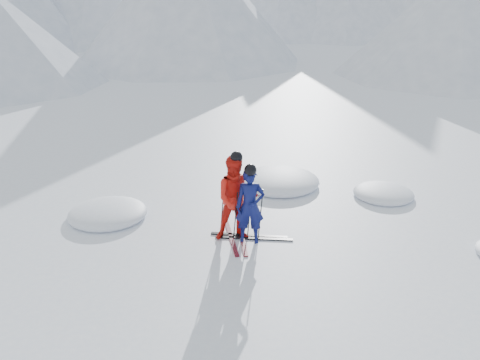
{
  "coord_description": "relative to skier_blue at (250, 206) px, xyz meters",
  "views": [
    {
      "loc": [
        -1.98,
        -10.08,
        5.24
      ],
      "look_at": [
        -1.51,
        0.5,
        1.1
      ],
      "focal_mm": 38.0,
      "sensor_mm": 36.0,
      "label": 1
    }
  ],
  "objects": [
    {
      "name": "pole_blue_right",
      "position": [
        0.25,
        0.25,
        -0.28
      ],
      "size": [
        0.11,
        0.07,
        1.11
      ],
      "primitive_type": "cylinder",
      "rotation": [
        -0.04,
        0.08,
        0.0
      ],
      "color": "black",
      "rests_on": "ground"
    },
    {
      "name": "skier_red",
      "position": [
        -0.28,
        0.17,
        0.11
      ],
      "size": [
        0.97,
        0.79,
        1.89
      ],
      "primitive_type": "imported",
      "rotation": [
        0.0,
        0.0,
        0.08
      ],
      "color": "red",
      "rests_on": "ground"
    },
    {
      "name": "ski_worn_right",
      "position": [
        -0.16,
        0.17,
        -0.82
      ],
      "size": [
        0.17,
        1.7,
        0.03
      ],
      "primitive_type": "cube",
      "rotation": [
        0.0,
        0.0,
        0.05
      ],
      "color": "black",
      "rests_on": "ground"
    },
    {
      "name": "pole_blue_left",
      "position": [
        -0.3,
        0.15,
        -0.28
      ],
      "size": [
        0.11,
        0.08,
        1.11
      ],
      "primitive_type": "cylinder",
      "rotation": [
        0.05,
        0.08,
        0.0
      ],
      "color": "black",
      "rests_on": "ground"
    },
    {
      "name": "ground",
      "position": [
        1.33,
        0.34,
        -0.83
      ],
      "size": [
        160.0,
        160.0,
        0.0
      ],
      "primitive_type": "plane",
      "color": "white",
      "rests_on": "ground"
    },
    {
      "name": "pole_red_right",
      "position": [
        0.02,
        0.32,
        -0.2
      ],
      "size": [
        0.12,
        0.09,
        1.26
      ],
      "primitive_type": "cylinder",
      "rotation": [
        -0.05,
        0.08,
        0.0
      ],
      "color": "black",
      "rests_on": "ground"
    },
    {
      "name": "ski_loose_b",
      "position": [
        0.1,
        0.09,
        -0.82
      ],
      "size": [
        1.7,
        0.31,
        0.03
      ],
      "primitive_type": "cube",
      "rotation": [
        0.0,
        0.0,
        1.44
      ],
      "color": "black",
      "rests_on": "ground"
    },
    {
      "name": "ski_worn_left",
      "position": [
        -0.4,
        0.17,
        -0.82
      ],
      "size": [
        0.29,
        1.7,
        0.03
      ],
      "primitive_type": "cube",
      "rotation": [
        0.0,
        0.0,
        0.12
      ],
      "color": "black",
      "rests_on": "ground"
    },
    {
      "name": "ski_loose_a",
      "position": [
        -0.0,
        0.24,
        -0.82
      ],
      "size": [
        1.69,
        0.36,
        0.03
      ],
      "primitive_type": "cube",
      "rotation": [
        0.0,
        0.0,
        1.41
      ],
      "color": "black",
      "rests_on": "ground"
    },
    {
      "name": "skier_blue",
      "position": [
        0.0,
        0.0,
        0.0
      ],
      "size": [
        0.63,
        0.43,
        1.66
      ],
      "primitive_type": "imported",
      "rotation": [
        0.0,
        0.0,
        -0.05
      ],
      "color": "#0D1453",
      "rests_on": "ground"
    },
    {
      "name": "snow_lumps",
      "position": [
        0.57,
        2.24,
        -0.83
      ],
      "size": [
        10.11,
        5.82,
        0.49
      ],
      "color": "white",
      "rests_on": "ground"
    },
    {
      "name": "pole_red_left",
      "position": [
        -0.58,
        0.42,
        -0.2
      ],
      "size": [
        0.12,
        0.1,
        1.26
      ],
      "primitive_type": "cylinder",
      "rotation": [
        0.06,
        0.08,
        0.0
      ],
      "color": "black",
      "rests_on": "ground"
    }
  ]
}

